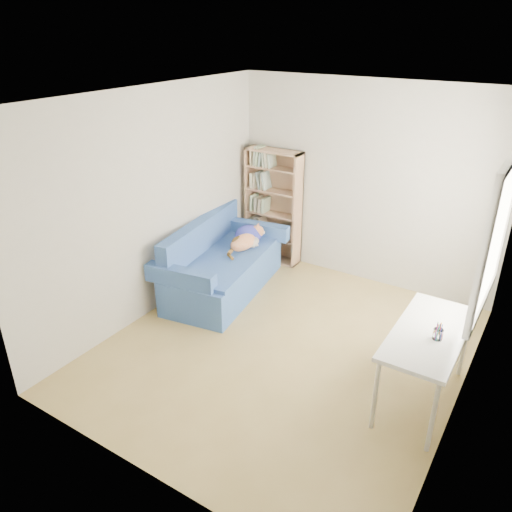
{
  "coord_description": "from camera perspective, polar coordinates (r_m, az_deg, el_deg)",
  "views": [
    {
      "loc": [
        2.12,
        -3.9,
        3.19
      ],
      "look_at": [
        -0.54,
        0.28,
        0.85
      ],
      "focal_mm": 35.0,
      "sensor_mm": 36.0,
      "label": 1
    }
  ],
  "objects": [
    {
      "name": "ground",
      "position": [
        5.47,
        3.27,
        -10.47
      ],
      "size": [
        4.0,
        4.0,
        0.0
      ],
      "primitive_type": "plane",
      "color": "#A28649",
      "rests_on": "ground"
    },
    {
      "name": "desk",
      "position": [
        4.67,
        19.1,
        -8.85
      ],
      "size": [
        0.58,
        1.26,
        0.75
      ],
      "color": "white",
      "rests_on": "ground"
    },
    {
      "name": "sofa",
      "position": [
        6.44,
        -3.81,
        -1.0
      ],
      "size": [
        1.15,
        1.97,
        0.91
      ],
      "rotation": [
        0.0,
        0.0,
        0.16
      ],
      "color": "#274B8E",
      "rests_on": "ground"
    },
    {
      "name": "bookshelf",
      "position": [
        7.11,
        1.98,
        5.19
      ],
      "size": [
        0.81,
        0.25,
        1.62
      ],
      "color": "#A97C5B",
      "rests_on": "ground"
    },
    {
      "name": "room_shell",
      "position": [
        4.69,
        5.02,
        5.79
      ],
      "size": [
        3.54,
        4.04,
        2.62
      ],
      "color": "silver",
      "rests_on": "ground"
    },
    {
      "name": "pen_cup",
      "position": [
        4.52,
        20.1,
        -8.27
      ],
      "size": [
        0.08,
        0.08,
        0.16
      ],
      "color": "white",
      "rests_on": "desk"
    }
  ]
}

